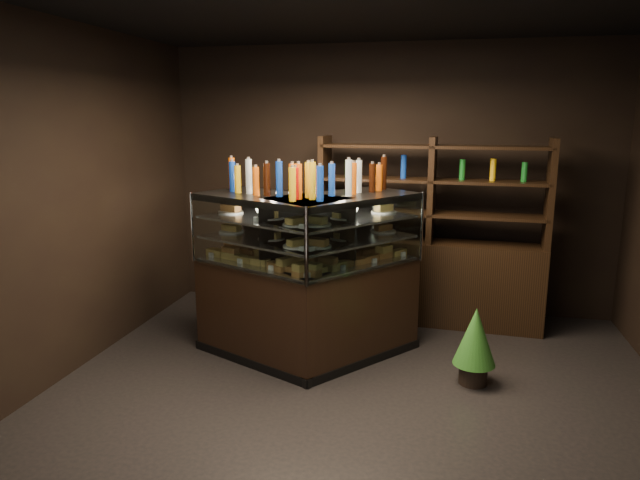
# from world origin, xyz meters

# --- Properties ---
(ground) EXTENTS (5.00, 5.00, 0.00)m
(ground) POSITION_xyz_m (0.00, 0.00, 0.00)
(ground) COLOR black
(ground) RESTS_ON ground
(room_shell) EXTENTS (5.02, 5.02, 3.01)m
(room_shell) POSITION_xyz_m (0.00, 0.00, 1.94)
(room_shell) COLOR black
(room_shell) RESTS_ON ground
(display_case) EXTENTS (2.12, 1.53, 1.53)m
(display_case) POSITION_xyz_m (-0.56, 0.89, 0.51)
(display_case) COLOR black
(display_case) RESTS_ON ground
(food_display) EXTENTS (1.73, 1.09, 0.47)m
(food_display) POSITION_xyz_m (-0.56, 0.88, 1.12)
(food_display) COLOR #C87B48
(food_display) RESTS_ON display_case
(bottles_top) EXTENTS (1.56, 0.96, 0.30)m
(bottles_top) POSITION_xyz_m (-0.56, 0.90, 1.66)
(bottles_top) COLOR #D8590A
(bottles_top) RESTS_ON display_case
(potted_conifer) EXTENTS (0.35, 0.35, 0.75)m
(potted_conifer) POSITION_xyz_m (0.94, 0.62, 0.43)
(potted_conifer) COLOR black
(potted_conifer) RESTS_ON ground
(back_shelving) EXTENTS (2.40, 0.56, 2.00)m
(back_shelving) POSITION_xyz_m (0.51, 2.05, 0.61)
(back_shelving) COLOR black
(back_shelving) RESTS_ON ground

